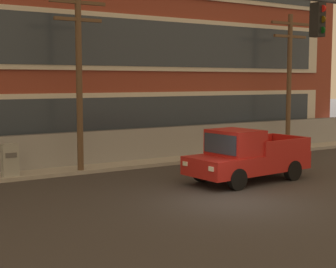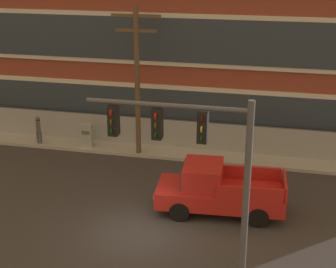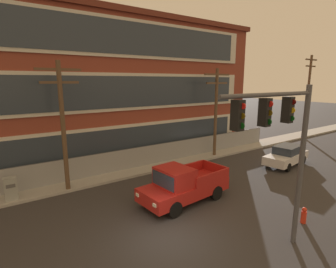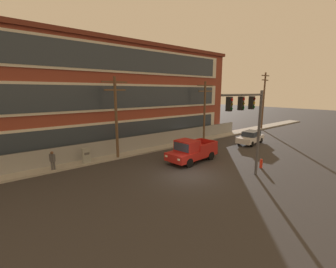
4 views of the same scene
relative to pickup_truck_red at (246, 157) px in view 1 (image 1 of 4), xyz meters
The scene contains 8 objects.
ground_plane 3.70m from the pickup_truck_red, 138.14° to the right, with size 160.00×160.00×0.00m, color #333030.
sidewalk_building_side 6.50m from the pickup_truck_red, 114.42° to the left, with size 80.00×2.11×0.16m, color #9E9B93.
brick_mill_building 13.36m from the pickup_truck_red, 116.18° to the left, with size 37.46×9.13×11.55m.
chain_link_fence 6.55m from the pickup_truck_red, 105.42° to the left, with size 34.13×0.06×1.68m.
pickup_truck_red is the anchor object (origin of this frame).
utility_pole_near_corner 7.72m from the pickup_truck_red, 133.52° to the left, with size 2.45×0.26×7.66m.
utility_pole_midblock 9.94m from the pickup_truck_red, 34.76° to the left, with size 2.77×0.26×7.56m.
electrical_cabinet 9.35m from the pickup_truck_red, 145.60° to the left, with size 0.63×0.44×1.45m.
Camera 1 is at (-10.56, -12.81, 3.94)m, focal length 55.00 mm.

